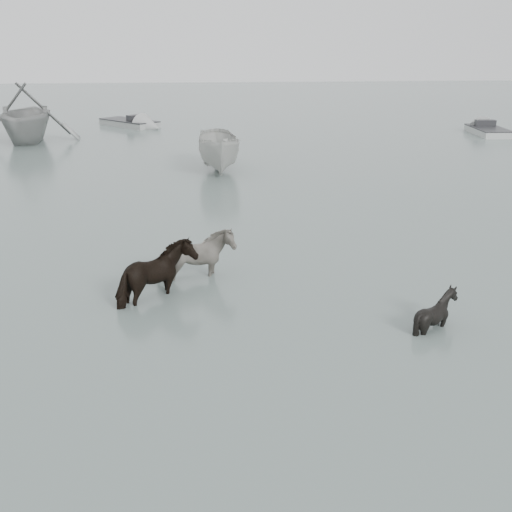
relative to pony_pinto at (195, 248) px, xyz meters
name	(u,v)px	position (x,y,z in m)	size (l,w,h in m)	color
ground	(224,317)	(0.55, -2.23, -0.75)	(140.00, 140.00, 0.00)	#505F5B
pony_pinto	(195,248)	(0.00, 0.00, 0.00)	(0.81, 1.78, 1.51)	black
pony_dark	(158,265)	(-0.79, -1.19, 0.03)	(1.55, 1.33, 1.56)	black
pony_black	(437,300)	(4.62, -3.06, -0.18)	(0.92, 1.04, 1.14)	black
rowboat_trail	(26,111)	(-8.84, 21.40, 0.88)	(5.34, 6.19, 3.26)	gray
boat_small	(220,150)	(1.05, 12.67, 0.14)	(1.73, 4.60, 1.78)	#B1B1AD
skiff_port	(489,128)	(16.88, 21.82, -0.38)	(5.11, 1.60, 0.75)	#ABAEAB
skiff_mid	(129,120)	(-4.09, 27.41, -0.38)	(5.78, 1.60, 0.75)	gray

